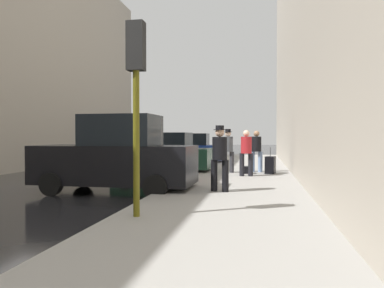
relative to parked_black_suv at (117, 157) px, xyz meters
The scene contains 13 objects.
ground_plane 2.84m from the parked_black_suv, behind, with size 120.00×120.00×0.00m, color black.
sidewalk 3.49m from the parked_black_suv, ahead, with size 4.00×40.00×0.15m, color gray.
parked_black_suv is the anchor object (origin of this frame).
parked_dark_green_sedan 5.49m from the parked_black_suv, 90.00° to the left, with size 4.26×2.17×1.79m.
parked_blue_sedan 11.30m from the parked_black_suv, 90.00° to the left, with size 4.23×2.12×1.79m.
fire_hydrant 2.76m from the parked_black_suv, 48.17° to the left, with size 0.42×0.22×0.70m.
traffic_light 4.45m from the parked_black_suv, 63.16° to the right, with size 0.32×0.32×3.60m.
pedestrian_in_jeans 6.72m from the parked_black_suv, 53.96° to the left, with size 0.51×0.43×1.71m.
pedestrian_with_fedora 3.05m from the parked_black_suv, ahead, with size 0.53×0.49×1.78m.
pedestrian_in_red_jacket 5.19m from the parked_black_suv, 46.07° to the left, with size 0.51×0.42×1.71m.
pedestrian_with_beanie 5.73m from the parked_black_suv, 60.58° to the left, with size 0.53×0.47×1.78m.
rolling_suitcase 6.64m from the parked_black_suv, 47.10° to the left, with size 0.45×0.62×1.04m.
duffel_bag 5.98m from the parked_black_suv, 52.75° to the left, with size 0.32×0.44×0.28m.
Camera 1 is at (6.76, -10.20, 1.65)m, focal length 35.00 mm.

